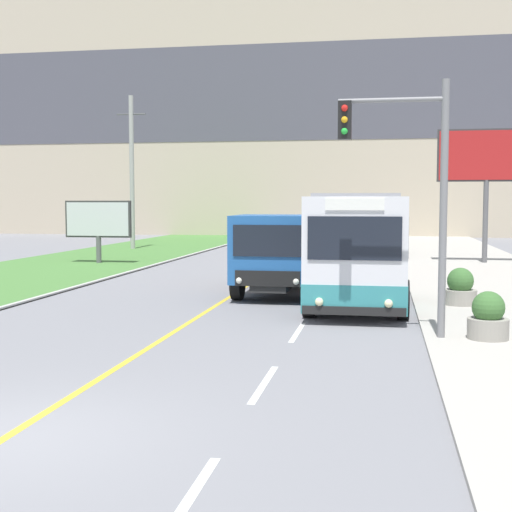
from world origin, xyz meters
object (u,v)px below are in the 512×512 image
(city_bus, at_px, (358,251))
(billboard_small, at_px, (98,221))
(traffic_light_mast, at_px, (411,175))
(planter_round_near, at_px, (488,318))
(planter_round_second, at_px, (460,288))
(dump_truck, at_px, (278,255))
(car_distant, at_px, (368,243))
(billboard_large, at_px, (487,161))
(utility_pole_far, at_px, (132,172))

(city_bus, relative_size, billboard_small, 1.78)
(traffic_light_mast, height_order, billboard_small, traffic_light_mast)
(planter_round_near, distance_m, planter_round_second, 4.98)
(dump_truck, height_order, planter_round_near, dump_truck)
(dump_truck, height_order, planter_round_second, dump_truck)
(city_bus, distance_m, planter_round_second, 3.09)
(car_distant, distance_m, billboard_large, 8.27)
(planter_round_second, bearing_deg, car_distant, 98.77)
(dump_truck, distance_m, billboard_small, 14.17)
(billboard_large, height_order, planter_round_second, billboard_large)
(city_bus, distance_m, utility_pole_far, 26.59)
(dump_truck, bearing_deg, planter_round_second, -15.54)
(car_distant, relative_size, billboard_large, 0.69)
(car_distant, xyz_separation_m, utility_pole_far, (-14.30, 2.45, 4.02))
(billboard_large, relative_size, planter_round_near, 6.27)
(utility_pole_far, distance_m, billboard_small, 10.38)
(dump_truck, relative_size, car_distant, 1.49)
(dump_truck, bearing_deg, billboard_small, 135.12)
(planter_round_second, bearing_deg, planter_round_near, -89.46)
(city_bus, bearing_deg, planter_round_second, 16.10)
(city_bus, xyz_separation_m, utility_pole_far, (-14.43, 22.11, 3.12))
(car_distant, height_order, utility_pole_far, utility_pole_far)
(city_bus, bearing_deg, billboard_large, 70.37)
(traffic_light_mast, distance_m, billboard_large, 19.67)
(utility_pole_far, height_order, billboard_large, utility_pole_far)
(city_bus, distance_m, dump_truck, 3.42)
(billboard_large, distance_m, planter_round_near, 19.82)
(billboard_small, distance_m, planter_round_second, 19.21)
(car_distant, bearing_deg, planter_round_near, -82.93)
(car_distant, bearing_deg, billboard_large, -40.30)
(utility_pole_far, height_order, planter_round_second, utility_pole_far)
(planter_round_second, bearing_deg, dump_truck, 164.46)
(utility_pole_far, xyz_separation_m, billboard_small, (1.87, -9.84, -2.69))
(utility_pole_far, xyz_separation_m, traffic_light_mast, (15.63, -26.28, -1.22))
(utility_pole_far, bearing_deg, billboard_large, -19.73)
(billboard_small, bearing_deg, car_distant, 30.73)
(utility_pole_far, height_order, traffic_light_mast, utility_pole_far)
(city_bus, xyz_separation_m, billboard_small, (-12.56, 12.27, 0.43))
(city_bus, height_order, billboard_small, city_bus)
(dump_truck, xyz_separation_m, billboard_small, (-10.03, 9.98, 0.72))
(traffic_light_mast, bearing_deg, billboard_small, 129.94)
(city_bus, distance_m, billboard_large, 16.26)
(dump_truck, height_order, car_distant, dump_truck)
(dump_truck, bearing_deg, utility_pole_far, 120.96)
(billboard_small, bearing_deg, billboard_large, 8.72)
(car_distant, height_order, planter_round_second, car_distant)
(dump_truck, xyz_separation_m, utility_pole_far, (-11.90, 19.83, 3.41))
(traffic_light_mast, bearing_deg, planter_round_near, -0.22)
(dump_truck, relative_size, planter_round_second, 6.21)
(planter_round_second, bearing_deg, billboard_small, 143.24)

